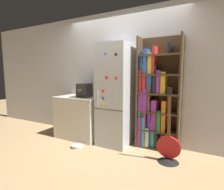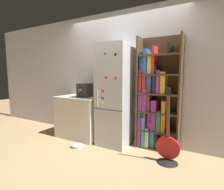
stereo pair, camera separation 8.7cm
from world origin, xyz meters
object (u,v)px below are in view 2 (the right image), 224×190
object	(u,v)px
bookshelf	(154,99)
guitar	(167,152)
refrigerator	(115,95)
espresso_machine	(85,90)
pet_bowl	(77,146)

from	to	relation	value
bookshelf	guitar	bearing A→B (deg)	-52.31
refrigerator	espresso_machine	xyz separation A→B (m)	(-0.72, -0.02, 0.07)
bookshelf	guitar	xyz separation A→B (m)	(0.35, -0.46, -0.73)
pet_bowl	guitar	bearing A→B (deg)	8.01
refrigerator	bookshelf	bearing A→B (deg)	14.05
refrigerator	pet_bowl	size ratio (longest dim) A/B	8.85
bookshelf	pet_bowl	size ratio (longest dim) A/B	9.34
refrigerator	bookshelf	distance (m)	0.72
refrigerator	espresso_machine	bearing A→B (deg)	-178.53
bookshelf	espresso_machine	distance (m)	1.43
refrigerator	bookshelf	world-z (taller)	bookshelf
refrigerator	bookshelf	size ratio (longest dim) A/B	0.95
refrigerator	pet_bowl	world-z (taller)	refrigerator
guitar	pet_bowl	bearing A→B (deg)	-171.99
refrigerator	bookshelf	xyz separation A→B (m)	(0.70, 0.17, -0.05)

